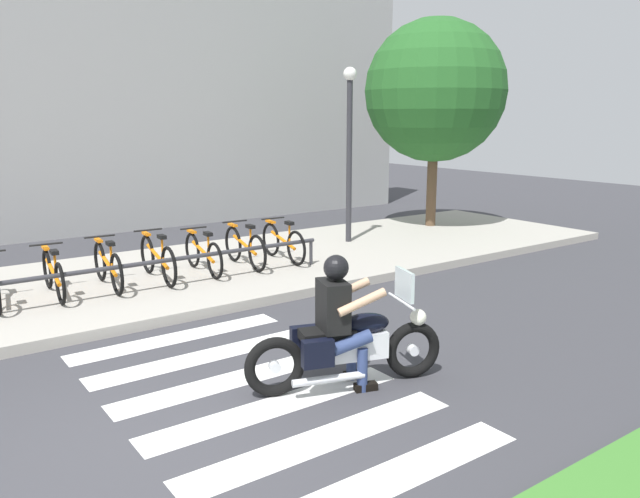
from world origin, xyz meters
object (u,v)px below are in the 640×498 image
Objects in this scene: bicycle_2 at (53,274)px; bicycle_7 at (283,242)px; bike_rack at (145,265)px; bicycle_4 at (158,259)px; street_lamp at (349,139)px; bicycle_5 at (203,254)px; motorcycle at (347,345)px; tree_near_rack at (435,91)px; bicycle_3 at (108,266)px; rider at (340,312)px; bicycle_6 at (245,247)px.

bicycle_2 is 1.03× the size of bicycle_7.
bicycle_4 is at bearing 53.75° from bike_rack.
bicycle_7 reaches higher than bike_rack.
bicycle_5 is at bearing -168.93° from street_lamp.
bicycle_2 is at bearing 110.62° from motorcycle.
street_lamp is at bearing -172.15° from tree_near_rack.
bicycle_5 is (1.62, 0.00, -0.01)m from bicycle_3.
bicycle_2 is 9.61m from tree_near_rack.
motorcycle is at bearing -115.06° from bicycle_7.
rider reaches higher than motorcycle.
bicycle_6 is (3.25, -0.00, 0.01)m from bicycle_2.
bicycle_3 is 0.81m from bicycle_4.
bicycle_6 is 2.10m from bike_rack.
bicycle_2 is 4.06m from bicycle_7.
rider is 0.38× the size of street_lamp.
bicycle_2 is at bearing -173.23° from street_lamp.
tree_near_rack is at bearing 7.81° from bicycle_3.
tree_near_rack is (7.88, 1.69, 2.81)m from bike_rack.
street_lamp is at bearing 14.02° from bicycle_6.
bicycle_4 is (0.81, 0.00, 0.01)m from bicycle_3.
motorcycle is 1.31× the size of bicycle_7.
bicycle_5 is 1.01× the size of bicycle_7.
bicycle_5 is (0.63, 4.81, 0.04)m from motorcycle.
bicycle_7 is (0.81, 0.00, -0.01)m from bicycle_6.
rider reaches higher than bike_rack.
motorcycle is 4.91m from bicycle_3.
bicycle_7 is at bearing -0.00° from bicycle_4.
bicycle_7 is 0.32× the size of tree_near_rack.
bicycle_4 is 8.09m from tree_near_rack.
bicycle_4 reaches higher than bicycle_5.
tree_near_rack reaches higher than bicycle_4.
bicycle_7 is at bearing 64.94° from motorcycle.
street_lamp is at bearing 51.67° from motorcycle.
bicycle_2 reaches higher than bike_rack.
bicycle_2 is 1.62m from bicycle_4.
bicycle_6 is 6.62m from tree_near_rack.
bicycle_7 reaches higher than bicycle_5.
tree_near_rack is (9.10, 1.14, 2.89)m from bicycle_2.
motorcycle is 4.30m from bike_rack.
bicycle_4 is at bearing -0.02° from bicycle_2.
bicycle_5 is 0.26× the size of bike_rack.
bike_rack is at bearing 97.01° from rider.
bike_rack is at bearing -167.89° from tree_near_rack.
tree_near_rack reaches higher than rider.
street_lamp is 0.75× the size of tree_near_rack.
bicycle_5 is 7.35m from tree_near_rack.
motorcycle is 1.29× the size of bicycle_5.
bicycle_5 is 0.32× the size of tree_near_rack.
tree_near_rack is at bearing 7.11° from bicycle_2.
motorcycle is at bearing -128.33° from street_lamp.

